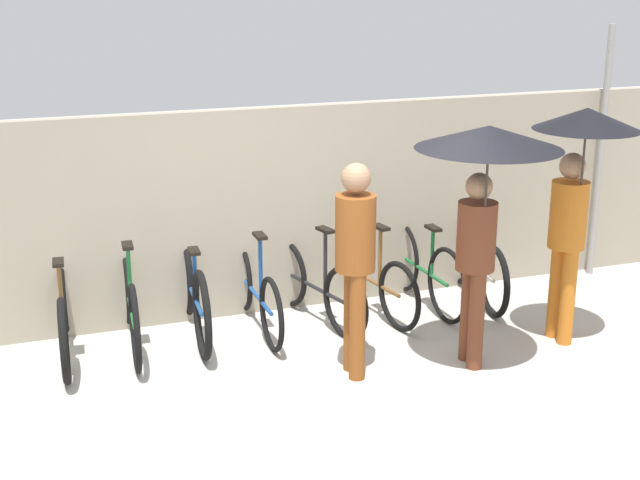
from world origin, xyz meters
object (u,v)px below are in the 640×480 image
Objects in this scene: parked_bicycle_7 at (475,264)px; parked_bicycle_1 at (130,303)px; parked_bicycle_3 at (256,292)px; pedestrian_center at (485,173)px; parked_bicycle_5 at (369,278)px; parked_bicycle_2 at (193,293)px; pedestrian_trailing at (578,168)px; parked_bicycle_4 at (314,285)px; parked_bicycle_6 at (423,268)px; parked_bicycle_0 at (63,314)px; pedestrian_leading at (355,253)px.

parked_bicycle_1 is at bearing 98.01° from parked_bicycle_7.
pedestrian_center is (1.46, -1.46, 1.31)m from parked_bicycle_3.
parked_bicycle_3 is at bearing 81.88° from parked_bicycle_5.
pedestrian_trailing reaches higher than parked_bicycle_2.
parked_bicycle_2 is at bearing 73.05° from parked_bicycle_4.
pedestrian_center reaches higher than parked_bicycle_2.
parked_bicycle_1 is 3.40m from parked_bicycle_7.
parked_bicycle_4 is 0.80× the size of pedestrian_center.
pedestrian_center reaches higher than parked_bicycle_6.
parked_bicycle_5 is at bearing 87.56° from parked_bicycle_6.
parked_bicycle_1 is 1.08× the size of parked_bicycle_6.
parked_bicycle_0 is at bearing 91.06° from parked_bicycle_3.
parked_bicycle_0 is at bearing 97.08° from parked_bicycle_2.
parked_bicycle_0 is 4.52m from pedestrian_trailing.
parked_bicycle_0 is 3.97m from parked_bicycle_7.
pedestrian_leading is (-0.65, -1.23, 0.69)m from parked_bicycle_5.
parked_bicycle_4 is 0.97× the size of parked_bicycle_6.
parked_bicycle_7 is at bearing -111.62° from pedestrian_center.
parked_bicycle_4 reaches higher than parked_bicycle_0.
parked_bicycle_7 is at bearing -89.11° from parked_bicycle_3.
parked_bicycle_3 is 1.02× the size of parked_bicycle_7.
pedestrian_trailing is at bearing -109.29° from parked_bicycle_2.
pedestrian_leading reaches higher than parked_bicycle_4.
parked_bicycle_0 is at bearing 81.37° from parked_bicycle_5.
pedestrian_trailing reaches higher than parked_bicycle_5.
parked_bicycle_1 is 1.70m from parked_bicycle_4.
pedestrian_center reaches higher than parked_bicycle_3.
parked_bicycle_2 is 1.03× the size of pedestrian_leading.
pedestrian_leading reaches higher than parked_bicycle_1.
pedestrian_trailing is at bearing -150.29° from parked_bicycle_6.
pedestrian_trailing is (3.03, -1.32, 1.19)m from parked_bicycle_2.
parked_bicycle_4 is at bearing 98.80° from parked_bicycle_7.
parked_bicycle_3 is at bearing -91.26° from parked_bicycle_2.
parked_bicycle_2 is 2.27m from parked_bicycle_6.
parked_bicycle_6 is at bearing -91.85° from pedestrian_center.
parked_bicycle_6 reaches higher than parked_bicycle_7.
parked_bicycle_3 is 0.96× the size of pedestrian_leading.
parked_bicycle_4 is 0.98× the size of parked_bicycle_5.
parked_bicycle_5 is at bearing -86.99° from parked_bicycle_2.
pedestrian_leading is (1.61, -1.22, 0.65)m from parked_bicycle_1.
parked_bicycle_1 is 0.86× the size of pedestrian_trailing.
parked_bicycle_3 is (1.70, 0.00, -0.01)m from parked_bicycle_0.
parked_bicycle_1 is 2.26m from parked_bicycle_5.
pedestrian_center is at bearing -176.48° from parked_bicycle_5.
parked_bicycle_3 is at bearing -61.35° from pedestrian_leading.
parked_bicycle_1 is at bearing -84.05° from parked_bicycle_0.
parked_bicycle_6 is 1.91m from pedestrian_trailing.
parked_bicycle_3 is at bearing -26.46° from pedestrian_trailing.
pedestrian_leading reaches higher than parked_bicycle_5.
parked_bicycle_3 is 1.13m from parked_bicycle_5.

